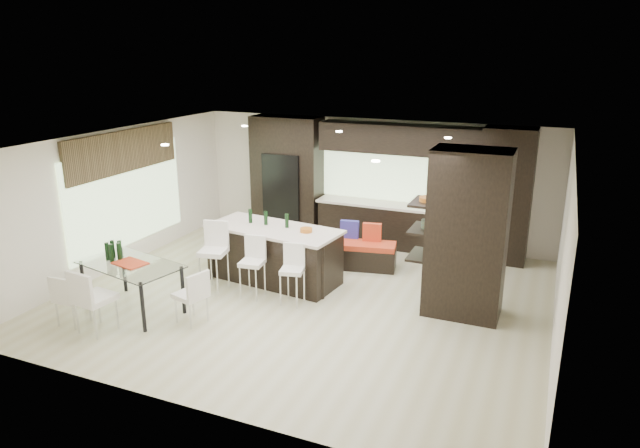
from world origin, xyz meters
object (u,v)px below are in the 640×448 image
at_px(stool_mid, 252,273).
at_px(kitchen_island, 274,254).
at_px(chair_near, 96,303).
at_px(dining_table, 133,287).
at_px(bench, 361,255).
at_px(floor_vase, 438,261).
at_px(stool_left, 214,264).
at_px(stool_right, 292,281).
at_px(chair_far, 72,301).
at_px(chair_end, 191,299).

bearing_deg(stool_mid, kitchen_island, 82.92).
distance_m(kitchen_island, chair_near, 3.25).
xyz_separation_m(kitchen_island, stool_mid, (0.00, -0.82, -0.08)).
bearing_deg(dining_table, bench, 61.47).
height_order(stool_mid, floor_vase, floor_vase).
distance_m(stool_left, floor_vase, 3.92).
relative_size(kitchen_island, stool_right, 2.95).
distance_m(stool_left, stool_mid, 0.76).
distance_m(kitchen_island, stool_right, 1.12).
height_order(bench, chair_near, chair_near).
height_order(stool_mid, chair_far, stool_mid).
distance_m(bench, floor_vase, 1.84).
xyz_separation_m(stool_mid, stool_right, (0.76, 0.01, -0.02)).
bearing_deg(dining_table, stool_right, 40.37).
distance_m(stool_left, chair_end, 1.24).
distance_m(stool_mid, chair_end, 1.29).
distance_m(bench, chair_near, 4.96).
xyz_separation_m(dining_table, chair_far, (-0.53, -0.77, -0.02)).
bearing_deg(bench, stool_mid, -133.06).
xyz_separation_m(kitchen_island, stool_left, (-0.76, -0.85, -0.01)).
relative_size(stool_left, stool_right, 1.21).
bearing_deg(chair_far, chair_near, -6.36).
bearing_deg(kitchen_island, floor_vase, 16.53).
bearing_deg(stool_mid, floor_vase, 17.06).
relative_size(bench, chair_near, 1.43).
bearing_deg(floor_vase, chair_near, -143.26).
bearing_deg(kitchen_island, chair_near, -111.51).
height_order(dining_table, chair_far, dining_table).
relative_size(bench, dining_table, 0.80).
bearing_deg(stool_mid, dining_table, -148.96).
relative_size(stool_left, stool_mid, 1.16).
bearing_deg(stool_left, kitchen_island, 36.32).
relative_size(stool_left, dining_table, 0.60).
distance_m(stool_mid, floor_vase, 3.21).
bearing_deg(stool_mid, chair_end, -115.70).
distance_m(bench, dining_table, 4.32).
bearing_deg(floor_vase, stool_right, -148.95).
xyz_separation_m(kitchen_island, floor_vase, (2.92, 0.49, 0.13)).
bearing_deg(kitchen_island, chair_far, -119.50).
height_order(kitchen_island, stool_right, kitchen_island).
bearing_deg(chair_near, stool_left, 75.01).
distance_m(stool_mid, stool_right, 0.76).
bearing_deg(dining_table, stool_mid, 50.54).
relative_size(chair_near, chair_far, 1.22).
height_order(kitchen_island, chair_end, kitchen_island).
height_order(stool_left, chair_near, stool_left).
bearing_deg(kitchen_island, stool_right, -40.04).
relative_size(floor_vase, chair_near, 1.35).
height_order(kitchen_island, dining_table, kitchen_island).
xyz_separation_m(kitchen_island, stool_right, (0.76, -0.82, -0.10)).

